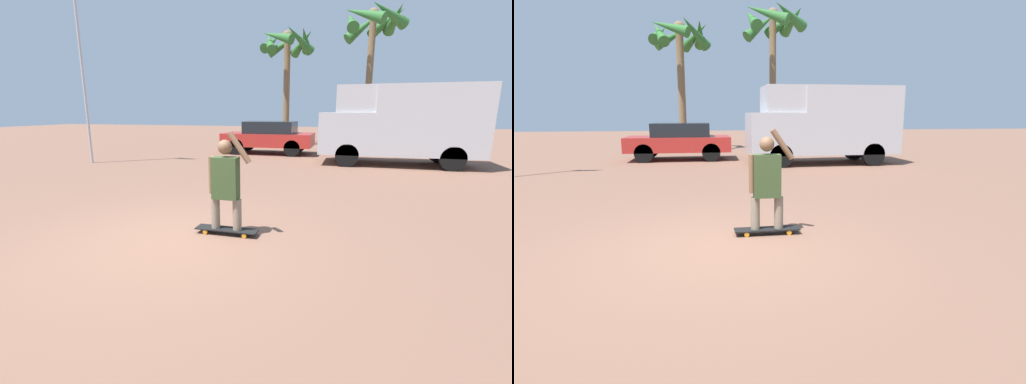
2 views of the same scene
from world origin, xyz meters
TOP-DOWN VIEW (x-y plane):
  - ground_plane at (0.00, 0.00)m, footprint 80.00×80.00m
  - skateboard at (0.70, 0.56)m, footprint 1.02×0.25m
  - person_skateboarder at (0.70, 0.56)m, footprint 0.70×0.22m
  - camper_van at (4.17, 9.18)m, footprint 5.44×2.17m
  - parked_car_red at (-1.23, 11.28)m, footprint 4.11×1.95m
  - palm_tree_near_van at (3.17, 14.35)m, footprint 3.16×3.35m
  - palm_tree_center_background at (-1.31, 15.64)m, footprint 3.11×3.14m

SIDE VIEW (x-z plane):
  - ground_plane at x=0.00m, z-range 0.00..0.00m
  - skateboard at x=0.70m, z-range 0.03..0.12m
  - parked_car_red at x=-1.23m, z-range 0.05..1.53m
  - person_skateboarder at x=0.70m, z-range 0.11..1.65m
  - camper_van at x=4.17m, z-range 0.13..2.95m
  - palm_tree_center_background at x=-1.31m, z-range 2.09..8.50m
  - palm_tree_near_van at x=3.17m, z-range 2.33..9.27m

